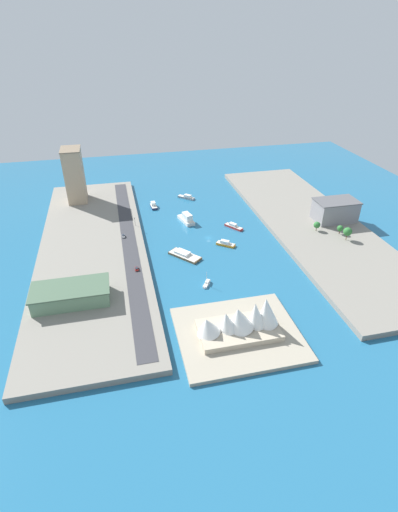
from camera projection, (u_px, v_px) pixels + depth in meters
The scene contains 20 objects.
ground_plane at pixel (209, 238), 281.14m from camera, with size 440.00×440.00×0.00m, color #23668E.
quay_west at pixel (313, 224), 295.96m from camera, with size 70.00×240.00×3.45m, color gray.
quay_east at pixel (93, 249), 264.52m from camera, with size 70.00×240.00×3.45m, color gray.
peninsula_point at pixel (238, 334), 193.39m from camera, with size 60.31×52.30×2.00m, color #A89E89.
road_strip at pixel (129, 242), 268.38m from camera, with size 9.92×228.00×0.15m, color #38383D.
barge_flat_brown at pixel (184, 255), 258.36m from camera, with size 20.96×22.63×3.32m.
sailboat_small_white at pixel (207, 284), 230.62m from camera, with size 6.32×8.66×9.40m.
water_taxi_orange at pixel (226, 244), 271.08m from camera, with size 13.02×11.47×3.73m.
patrol_launch_navy at pixel (154, 206), 326.66m from camera, with size 5.26×12.59×4.16m.
tugboat_red at pixel (234, 226), 294.09m from camera, with size 11.83×14.82×3.62m.
yacht_sleek_gray at pixel (186, 197), 343.10m from camera, with size 14.22×13.52×3.66m.
ferry_white_commuter at pixel (186, 219), 302.17m from camera, with size 11.20×20.96×7.64m.
warehouse_low_gray at pixel (335, 210), 294.75m from camera, with size 31.70×19.77×16.12m.
apartment_midrise_tan at pixel (74, 175), 320.30m from camera, with size 15.54×22.34×44.22m.
terminal_long_green at pixel (71, 294), 209.85m from camera, with size 41.62×20.78×9.17m.
sedan_silver at pixel (123, 236), 274.55m from camera, with size 2.07×4.29×1.62m.
pickup_red at pixel (137, 269), 238.25m from camera, with size 2.08×4.35×1.67m.
traffic_light_waterfront at pixel (135, 220), 288.39m from camera, with size 0.36×0.36×6.50m.
opera_landmark at pixel (242, 321), 189.42m from camera, with size 42.56×22.24×19.39m.
park_tree_cluster at pixel (337, 229), 273.72m from camera, with size 19.12×22.96×9.38m.
Camera 1 is at (62.34, 239.27, 134.62)m, focal length 27.21 mm.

